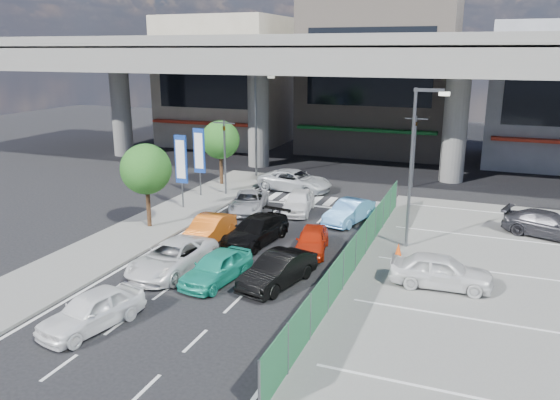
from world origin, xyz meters
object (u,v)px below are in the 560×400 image
at_px(hatch_black_mid_right, 278,270).
at_px(taxi_orange_left, 209,229).
at_px(sedan_black_mid, 256,230).
at_px(sedan_white_front_mid, 299,202).
at_px(taxi_orange_right, 312,240).
at_px(sedan_white_mid_left, 172,257).
at_px(signboard_near, 181,161).
at_px(parked_sedan_white, 441,271).
at_px(taxi_teal_mid, 216,267).
at_px(traffic_cone, 398,249).
at_px(tree_near, 146,169).
at_px(crossing_wagon_silver, 295,181).
at_px(street_lamp_right, 415,155).
at_px(tree_far, 220,140).
at_px(traffic_light_right, 415,134).
at_px(parked_sedan_dgrey, 549,225).
at_px(kei_truck_front_right, 349,212).
at_px(street_lamp_left, 258,116).
at_px(van_white_back_left, 92,310).
at_px(traffic_light_left, 224,139).
at_px(signboard_far, 199,153).
at_px(wagon_silver_front_left, 249,202).

bearing_deg(hatch_black_mid_right, taxi_orange_left, 158.18).
height_order(sedan_black_mid, sedan_white_front_mid, same).
bearing_deg(taxi_orange_right, sedan_white_mid_left, -149.04).
distance_m(signboard_near, parked_sedan_white, 17.65).
distance_m(taxi_teal_mid, traffic_cone, 9.02).
bearing_deg(tree_near, crossing_wagon_silver, 65.99).
height_order(street_lamp_right, tree_far, street_lamp_right).
distance_m(crossing_wagon_silver, parked_sedan_white, 17.43).
height_order(hatch_black_mid_right, parked_sedan_white, parked_sedan_white).
height_order(tree_near, hatch_black_mid_right, tree_near).
distance_m(sedan_black_mid, crossing_wagon_silver, 11.16).
bearing_deg(taxi_orange_right, hatch_black_mid_right, -103.07).
relative_size(taxi_orange_right, crossing_wagon_silver, 0.69).
distance_m(traffic_light_right, crossing_wagon_silver, 9.25).
bearing_deg(sedan_black_mid, parked_sedan_dgrey, 31.66).
xyz_separation_m(signboard_near, traffic_cone, (14.03, -3.40, -2.69)).
height_order(sedan_black_mid, kei_truck_front_right, sedan_black_mid).
distance_m(taxi_orange_left, parked_sedan_white, 11.95).
xyz_separation_m(sedan_white_front_mid, kei_truck_front_right, (3.42, -0.89, -0.02)).
height_order(street_lamp_left, van_white_back_left, street_lamp_left).
bearing_deg(taxi_orange_right, kei_truck_front_right, 73.04).
relative_size(traffic_light_left, taxi_teal_mid, 1.31).
height_order(traffic_light_left, crossing_wagon_silver, traffic_light_left).
bearing_deg(tree_near, kei_truck_front_right, 25.92).
bearing_deg(sedan_white_front_mid, tree_near, -148.41).
relative_size(hatch_black_mid_right, taxi_orange_left, 1.01).
bearing_deg(sedan_white_mid_left, kei_truck_front_right, 63.15).
relative_size(signboard_far, taxi_orange_right, 1.28).
distance_m(sedan_white_mid_left, crossing_wagon_silver, 15.89).
xyz_separation_m(van_white_back_left, sedan_white_mid_left, (-0.07, 5.50, 0.00)).
relative_size(tree_near, crossing_wagon_silver, 0.90).
distance_m(tree_near, van_white_back_left, 11.80).
relative_size(traffic_light_right, tree_far, 1.08).
height_order(signboard_far, parked_sedan_dgrey, signboard_far).
xyz_separation_m(traffic_light_right, signboard_far, (-13.10, -8.01, -0.87)).
xyz_separation_m(taxi_teal_mid, taxi_orange_left, (-2.76, 4.44, 0.00)).
height_order(wagon_silver_front_left, parked_sedan_white, parked_sedan_white).
height_order(signboard_near, traffic_cone, signboard_near).
relative_size(taxi_orange_left, sedan_white_front_mid, 1.02).
bearing_deg(van_white_back_left, street_lamp_right, 65.73).
height_order(hatch_black_mid_right, sedan_black_mid, same).
bearing_deg(tree_far, taxi_orange_right, -45.92).
bearing_deg(tree_far, crossing_wagon_silver, 4.01).
height_order(tree_far, taxi_teal_mid, tree_far).
bearing_deg(traffic_cone, sedan_white_front_mid, 142.82).
xyz_separation_m(van_white_back_left, kei_truck_front_right, (5.60, 15.48, -0.02)).
xyz_separation_m(signboard_near, sedan_white_mid_left, (4.81, -8.99, -2.37)).
height_order(street_lamp_right, hatch_black_mid_right, street_lamp_right).
distance_m(signboard_far, taxi_orange_right, 12.92).
xyz_separation_m(signboard_far, sedan_white_mid_left, (5.21, -11.99, -2.37)).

